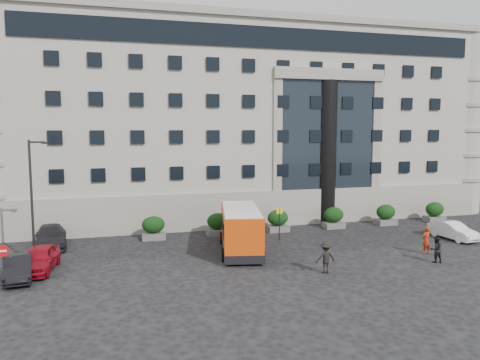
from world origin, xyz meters
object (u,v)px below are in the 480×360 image
(no_entry_sign, at_px, (3,257))
(minibus, at_px, (241,228))
(hedge_e, at_px, (386,215))
(red_truck, at_px, (58,203))
(white_taxi, at_px, (453,231))
(hedge_d, at_px, (334,217))
(hedge_f, at_px, (435,212))
(parked_car_c, at_px, (51,236))
(bus_stop_sign, at_px, (279,218))
(hedge_b, at_px, (218,224))
(hedge_c, at_px, (278,221))
(hedge_a, at_px, (153,228))
(street_lamp, at_px, (33,197))
(parked_car_b, at_px, (18,268))
(parked_car_a, at_px, (39,259))
(pedestrian_c, at_px, (325,257))
(pedestrian_a, at_px, (426,240))
(pedestrian_b, at_px, (436,249))

(no_entry_sign, bearing_deg, minibus, 13.11)
(hedge_e, height_order, minibus, minibus)
(red_truck, xyz_separation_m, white_taxi, (30.80, -16.95, -0.90))
(hedge_d, xyz_separation_m, hedge_f, (10.40, 0.00, 0.00))
(white_taxi, bearing_deg, parked_car_c, 161.83)
(bus_stop_sign, bearing_deg, hedge_b, 146.93)
(hedge_c, distance_m, hedge_d, 5.20)
(hedge_a, xyz_separation_m, bus_stop_sign, (9.50, -2.80, 0.80))
(red_truck, relative_size, white_taxi, 1.44)
(hedge_e, distance_m, no_entry_sign, 31.09)
(street_lamp, distance_m, parked_car_c, 5.81)
(no_entry_sign, height_order, minibus, minibus)
(hedge_c, relative_size, parked_car_b, 0.44)
(hedge_a, height_order, street_lamp, street_lamp)
(hedge_c, xyz_separation_m, hedge_d, (5.20, 0.00, 0.00))
(hedge_c, distance_m, street_lamp, 19.27)
(hedge_b, bearing_deg, parked_car_c, -178.84)
(bus_stop_sign, bearing_deg, parked_car_a, -167.77)
(hedge_c, distance_m, hedge_f, 15.60)
(parked_car_b, bearing_deg, hedge_b, 22.48)
(hedge_b, distance_m, hedge_f, 20.80)
(hedge_c, bearing_deg, parked_car_a, -160.09)
(hedge_a, xyz_separation_m, hedge_d, (15.60, 0.00, 0.00))
(red_truck, relative_size, parked_car_c, 1.13)
(hedge_b, xyz_separation_m, parked_car_c, (-12.70, -0.26, -0.16))
(red_truck, distance_m, pedestrian_c, 28.07)
(hedge_d, distance_m, hedge_f, 10.40)
(hedge_f, xyz_separation_m, pedestrian_a, (-8.16, -9.51, 0.05))
(hedge_e, height_order, white_taxi, hedge_e)
(street_lamp, relative_size, pedestrian_c, 4.18)
(hedge_e, xyz_separation_m, parked_car_a, (-28.30, -6.48, -0.14))
(hedge_a, xyz_separation_m, hedge_c, (10.40, 0.00, 0.00))
(parked_car_c, bearing_deg, parked_car_b, -102.95)
(red_truck, height_order, pedestrian_a, red_truck)
(hedge_f, bearing_deg, white_taxi, -117.20)
(parked_car_b, height_order, parked_car_c, parked_car_c)
(red_truck, height_order, parked_car_a, red_truck)
(street_lamp, bearing_deg, hedge_a, 31.16)
(hedge_e, distance_m, red_truck, 30.75)
(hedge_f, height_order, pedestrian_a, pedestrian_a)
(hedge_d, bearing_deg, pedestrian_c, -119.04)
(hedge_a, bearing_deg, bus_stop_sign, -16.42)
(hedge_e, distance_m, pedestrian_c, 16.32)
(hedge_c, xyz_separation_m, street_lamp, (-18.34, -4.80, 3.44))
(hedge_c, height_order, white_taxi, hedge_c)
(hedge_b, distance_m, white_taxi, 18.66)
(hedge_a, height_order, parked_car_a, hedge_a)
(no_entry_sign, relative_size, parked_car_b, 0.56)
(pedestrian_b, bearing_deg, pedestrian_a, -106.72)
(hedge_f, height_order, pedestrian_b, hedge_f)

